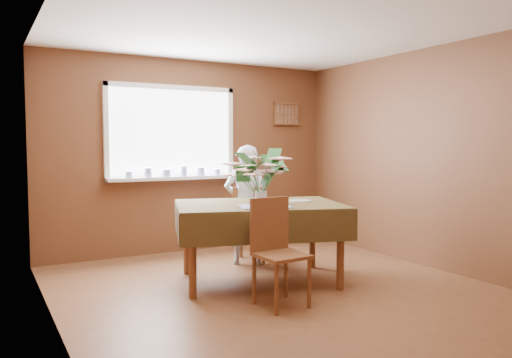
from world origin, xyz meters
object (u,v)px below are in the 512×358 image
chair_far (251,221)px  dining_table (259,213)px  chair_near (276,246)px  seated_woman (246,205)px  flower_bouquet (261,172)px

chair_far → dining_table: bearing=106.0°
chair_near → chair_far: bearing=66.3°
chair_near → seated_woman: seated_woman is taller
seated_woman → flower_bouquet: (-0.32, -0.90, 0.44)m
chair_far → flower_bouquet: flower_bouquet is taller
dining_table → chair_near: chair_near is taller
dining_table → chair_far: size_ratio=2.13×
dining_table → seated_woman: size_ratio=1.38×
dining_table → flower_bouquet: bearing=-96.6°
flower_bouquet → dining_table: bearing=65.3°
seated_woman → chair_far: bearing=-130.7°
dining_table → chair_far: 0.86m
chair_near → flower_bouquet: flower_bouquet is taller
flower_bouquet → chair_near: bearing=-105.3°
seated_woman → flower_bouquet: seated_woman is taller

